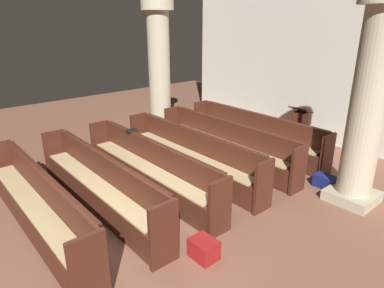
{
  "coord_description": "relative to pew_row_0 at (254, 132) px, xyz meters",
  "views": [
    {
      "loc": [
        3.74,
        -1.98,
        3.02
      ],
      "look_at": [
        -0.9,
        2.02,
        0.75
      ],
      "focal_mm": 31.79,
      "sensor_mm": 36.0,
      "label": 1
    }
  ],
  "objects": [
    {
      "name": "pew_row_0",
      "position": [
        0.0,
        0.0,
        0.0
      ],
      "size": [
        3.8,
        0.47,
        0.9
      ],
      "color": "#4C2316",
      "rests_on": "ground"
    },
    {
      "name": "pillar_aisle_side",
      "position": [
        2.67,
        -0.53,
        1.35
      ],
      "size": [
        0.82,
        0.82,
        3.51
      ],
      "color": "tan",
      "rests_on": "ground"
    },
    {
      "name": "pew_row_5",
      "position": [
        0.0,
        -5.01,
        0.0
      ],
      "size": [
        3.8,
        0.46,
        0.9
      ],
      "color": "#4C2316",
      "rests_on": "ground"
    },
    {
      "name": "pew_row_3",
      "position": [
        0.0,
        -3.0,
        0.0
      ],
      "size": [
        3.8,
        0.47,
        0.9
      ],
      "color": "#4C2316",
      "rests_on": "ground"
    },
    {
      "name": "hymn_book",
      "position": [
        -0.86,
        -2.82,
        0.44
      ],
      "size": [
        0.15,
        0.21,
        0.03
      ],
      "primitive_type": "cube",
      "color": "black",
      "rests_on": "pew_row_3"
    },
    {
      "name": "kneeler_box_navy",
      "position": [
        2.12,
        -0.43,
        -0.36
      ],
      "size": [
        0.43,
        0.25,
        0.24
      ],
      "primitive_type": "cube",
      "color": "navy",
      "rests_on": "ground"
    },
    {
      "name": "pew_row_2",
      "position": [
        0.0,
        -2.0,
        0.0
      ],
      "size": [
        3.8,
        0.46,
        0.9
      ],
      "color": "#4C2316",
      "rests_on": "ground"
    },
    {
      "name": "pew_row_1",
      "position": [
        0.0,
        -1.0,
        0.0
      ],
      "size": [
        3.8,
        0.46,
        0.9
      ],
      "color": "#4C2316",
      "rests_on": "ground"
    },
    {
      "name": "lectern",
      "position": [
        0.63,
        0.88,
        -0.02
      ],
      "size": [
        0.48,
        0.45,
        1.08
      ],
      "color": "#492215",
      "rests_on": "ground"
    },
    {
      "name": "kneeler_box_red",
      "position": [
        2.1,
        -3.55,
        -0.34
      ],
      "size": [
        0.37,
        0.29,
        0.27
      ],
      "primitive_type": "cube",
      "color": "maroon",
      "rests_on": "ground"
    },
    {
      "name": "pew_row_4",
      "position": [
        0.0,
        -4.01,
        0.0
      ],
      "size": [
        3.8,
        0.46,
        0.9
      ],
      "color": "#4C2316",
      "rests_on": "ground"
    },
    {
      "name": "pillar_far_side",
      "position": [
        -2.62,
        -0.84,
        1.35
      ],
      "size": [
        0.82,
        0.82,
        3.51
      ],
      "color": "tan",
      "rests_on": "ground"
    },
    {
      "name": "ground_plane",
      "position": [
        1.1,
        -4.14,
        -0.48
      ],
      "size": [
        19.2,
        19.2,
        0.0
      ],
      "primitive_type": "plane",
      "color": "brown"
    },
    {
      "name": "back_wall",
      "position": [
        1.1,
        1.94,
        1.77
      ],
      "size": [
        10.0,
        0.16,
        4.5
      ],
      "primitive_type": "cube",
      "color": "silver",
      "rests_on": "ground"
    }
  ]
}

